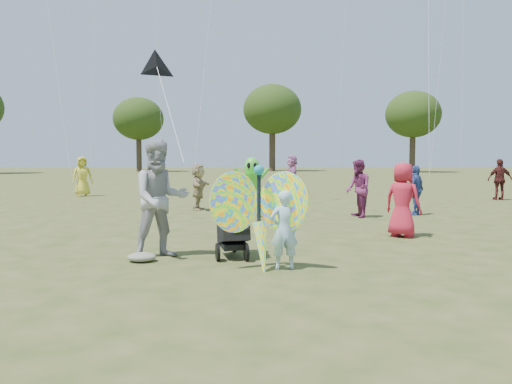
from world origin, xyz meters
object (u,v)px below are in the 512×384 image
crowd_e (358,188)px  crowd_h (500,179)px  adult_man (160,199)px  crowd_c (416,190)px  crowd_d (198,187)px  child_girl (284,230)px  alien_kite (252,184)px  butterfly_kite (260,216)px  crowd_g (82,176)px  jogging_stroller (233,222)px  crowd_j (292,174)px  crowd_a (403,200)px

crowd_e → crowd_h: 9.15m
adult_man → crowd_c: bearing=21.4°
crowd_c → crowd_d: size_ratio=0.98×
crowd_e → child_girl: bearing=-27.8°
alien_kite → crowd_d: bearing=130.5°
child_girl → butterfly_kite: 0.43m
butterfly_kite → alien_kite: alien_kite is taller
crowd_g → jogging_stroller: bearing=-86.1°
alien_kite → crowd_j: bearing=79.2°
butterfly_kite → adult_man: bearing=151.4°
crowd_g → adult_man: bearing=-90.5°
crowd_d → jogging_stroller: 7.90m
crowd_d → crowd_h: bearing=-65.2°
crowd_c → crowd_j: (-3.00, 9.47, 0.17)m
crowd_c → butterfly_kite: bearing=8.7°
crowd_g → jogging_stroller: (7.30, -13.57, -0.27)m
crowd_d → butterfly_kite: 8.99m
crowd_d → crowd_j: (3.69, 7.97, 0.15)m
crowd_g → butterfly_kite: (7.76, -14.58, -0.05)m
crowd_g → crowd_h: bearing=-30.9°
crowd_a → crowd_h: 11.59m
crowd_a → crowd_j: 13.67m
crowd_c → butterfly_kite: (-4.76, -7.28, 0.08)m
crowd_c → crowd_d: bearing=-60.7°
child_girl → jogging_stroller: child_girl is taller
crowd_d → butterfly_kite: (1.94, -8.78, 0.07)m
child_girl → butterfly_kite: bearing=-10.4°
crowd_j → crowd_g: bearing=-84.7°
crowd_c → crowd_j: size_ratio=0.81×
child_girl → crowd_d: 9.07m
crowd_g → child_girl: bearing=-85.2°
child_girl → crowd_a: crowd_a is taller
jogging_stroller → butterfly_kite: size_ratio=0.61×
crowd_c → crowd_g: size_ratio=0.84×
crowd_a → alien_kite: bearing=-7.3°
child_girl → alien_kite: bearing=-96.3°
crowd_h → jogging_stroller: crowd_h is taller
crowd_g → alien_kite: crowd_g is taller
child_girl → jogging_stroller: bearing=-61.4°
crowd_d → butterfly_kite: size_ratio=0.84×
child_girl → crowd_d: size_ratio=0.81×
jogging_stroller → alien_kite: 5.70m
jogging_stroller → crowd_e: bearing=46.9°
crowd_j → alien_kite: size_ratio=1.05×
crowd_c → jogging_stroller: crowd_c is taller
crowd_d → crowd_j: bearing=-17.8°
crowd_e → crowd_j: size_ratio=0.92×
crowd_h → crowd_c: bearing=46.4°
crowd_a → alien_kite: alien_kite is taller
crowd_c → crowd_j: bearing=-120.5°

